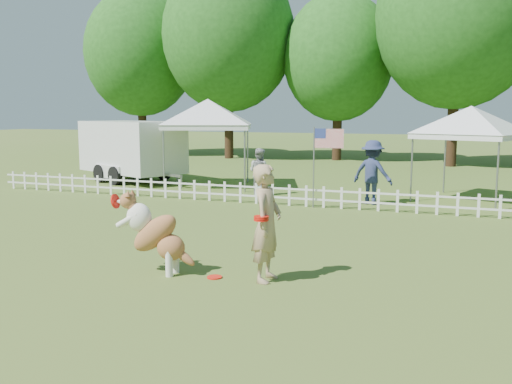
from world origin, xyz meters
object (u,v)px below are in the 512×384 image
handler (267,223)px  spectator_a (259,172)px  canopy_tent_left (208,144)px  canopy_tent_right (469,155)px  dog (156,233)px  cargo_trailer (132,151)px  flag_pole (314,168)px  spectator_b (372,172)px  frisbee_on_turf (215,277)px

handler → spectator_a: handler is taller
canopy_tent_left → canopy_tent_right: bearing=-20.8°
dog → cargo_trailer: (-7.38, 10.57, 0.49)m
flag_pole → spectator_b: bearing=34.6°
flag_pole → spectator_a: flag_pole is taller
dog → cargo_trailer: size_ratio=0.25×
handler → spectator_b: size_ratio=1.00×
frisbee_on_turf → spectator_b: size_ratio=0.13×
canopy_tent_right → spectator_a: bearing=-149.5°
canopy_tent_right → cargo_trailer: bearing=-163.0°
handler → frisbee_on_turf: 1.24m
frisbee_on_turf → spectator_b: 8.41m
frisbee_on_turf → canopy_tent_left: (-4.99, 10.10, 1.49)m
frisbee_on_turf → spectator_a: size_ratio=0.16×
handler → cargo_trailer: (-9.22, 10.31, 0.24)m
cargo_trailer → spectator_a: (5.83, -1.72, -0.41)m
frisbee_on_turf → canopy_tent_left: 11.37m
handler → canopy_tent_right: bearing=-16.3°
canopy_tent_left → spectator_b: 6.37m
frisbee_on_turf → cargo_trailer: cargo_trailer is taller
handler → canopy_tent_left: bearing=30.1°
flag_pole → spectator_a: 2.82m
canopy_tent_left → flag_pole: 5.58m
cargo_trailer → canopy_tent_right: bearing=21.5°
flag_pole → handler: bearing=-86.6°
cargo_trailer → handler: bearing=-24.4°
frisbee_on_turf → canopy_tent_right: canopy_tent_right is taller
dog → spectator_a: bearing=96.1°
handler → spectator_a: bearing=21.2°
dog → spectator_a: size_ratio=0.89×
handler → cargo_trailer: 13.83m
canopy_tent_right → handler: bearing=-86.6°
handler → frisbee_on_turf: size_ratio=7.57×
canopy_tent_right → spectator_b: 3.09m
cargo_trailer → canopy_tent_left: bearing=17.6°
canopy_tent_right → spectator_a: 6.34m
canopy_tent_right → spectator_a: (-6.19, -1.23, -0.62)m
spectator_a → dog: bearing=116.8°
dog → canopy_tent_right: bearing=61.4°
frisbee_on_turf → cargo_trailer: bearing=128.7°
dog → spectator_a: spectator_a is taller
flag_pole → spectator_a: bearing=137.1°
canopy_tent_right → spectator_a: size_ratio=1.83×
handler → canopy_tent_left: size_ratio=0.61×
canopy_tent_left → handler: bearing=-79.6°
frisbee_on_turf → flag_pole: size_ratio=0.11×
frisbee_on_turf → canopy_tent_left: size_ratio=0.08×
dog → flag_pole: 7.22m
spectator_b → canopy_tent_left: bearing=-0.1°
dog → spectator_b: spectator_b is taller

